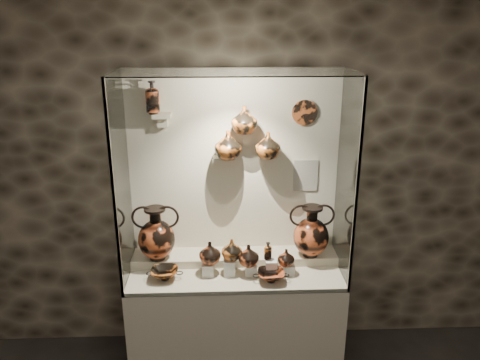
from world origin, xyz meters
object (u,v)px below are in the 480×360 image
kylix_left (165,273)px  ovoid_vase_a (228,145)px  kylix_right (271,275)px  jug_a (210,253)px  jug_c (248,255)px  jug_e (286,257)px  ovoid_vase_c (268,145)px  lekythos_small (268,250)px  amphora_right (311,231)px  lekythos_tall (152,95)px  ovoid_vase_b (244,120)px  jug_b (232,250)px  amphora_left (156,233)px

kylix_left → ovoid_vase_a: size_ratio=1.21×
kylix_left → kylix_right: same height
jug_a → jug_c: jug_a is taller
jug_c → jug_e: size_ratio=1.25×
jug_c → ovoid_vase_c: 0.87m
kylix_right → ovoid_vase_c: bearing=67.7°
lekythos_small → ovoid_vase_a: (-0.30, 0.22, 0.80)m
jug_a → lekythos_small: bearing=7.6°
amphora_right → lekythos_small: (-0.37, -0.15, -0.09)m
amphora_right → kylix_right: 0.51m
lekythos_tall → ovoid_vase_b: 0.71m
jug_b → ovoid_vase_c: bearing=32.7°
jug_e → kylix_left: bearing=-178.8°
kylix_left → amphora_right: bearing=-8.4°
amphora_left → jug_c: bearing=6.4°
jug_b → kylix_left: jug_b is taller
jug_a → jug_c: (0.30, -0.03, -0.01)m
lekythos_tall → jug_c: bearing=-12.6°
jug_e → jug_c: bearing=179.4°
jug_b → ovoid_vase_b: (0.11, 0.23, 0.98)m
amphora_right → kylix_left: bearing=-157.3°
jug_b → ovoid_vase_c: size_ratio=0.82×
jug_b → ovoid_vase_c: ovoid_vase_c is taller
amphora_left → amphora_right: size_ratio=1.02×
jug_e → amphora_right: bearing=37.4°
lekythos_small → jug_e: bearing=2.3°
lekythos_small → jug_c: bearing=-156.1°
jug_b → lekythos_small: jug_b is taller
amphora_right → lekythos_small: bearing=-145.2°
kylix_right → jug_e: bearing=15.1°
ovoid_vase_a → kylix_right: bearing=-71.0°
ovoid_vase_a → ovoid_vase_b: (0.12, 0.01, 0.19)m
jug_e → kylix_right: (-0.13, -0.10, -0.10)m
ovoid_vase_a → jug_b: bearing=-108.4°
amphora_left → jug_e: (1.02, -0.17, -0.14)m
jug_a → ovoid_vase_b: size_ratio=0.85×
jug_a → ovoid_vase_c: (0.46, 0.23, 0.80)m
jug_c → lekythos_tall: lekythos_tall is taller
kylix_left → ovoid_vase_c: size_ratio=1.30×
amphora_left → kylix_left: amphora_left is taller
amphora_left → lekythos_small: amphora_left is taller
amphora_right → lekythos_tall: size_ratio=1.56×
jug_b → kylix_right: (0.30, -0.13, -0.16)m
kylix_left → lekythos_tall: 1.36m
ovoid_vase_c → amphora_left: bearing=-177.0°
lekythos_small → lekythos_tall: (-0.86, 0.25, 1.17)m
jug_b → jug_e: bearing=-9.0°
jug_c → jug_e: jug_c is taller
kylix_left → ovoid_vase_a: ovoid_vase_a is taller
ovoid_vase_c → kylix_left: bearing=-162.5°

